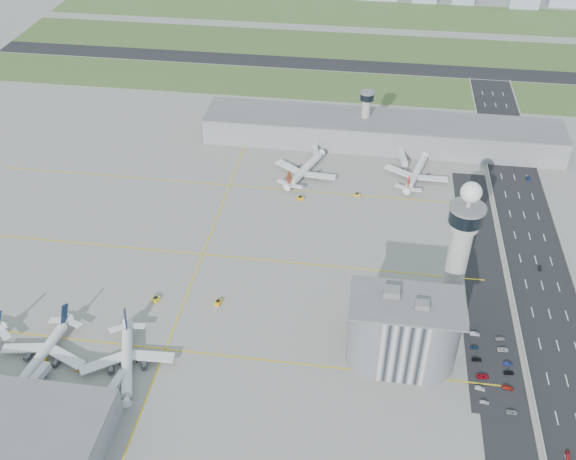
# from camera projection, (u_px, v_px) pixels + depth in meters

# --- Properties ---
(ground) EXTENTS (1000.00, 1000.00, 0.00)m
(ground) POSITION_uv_depth(u_px,v_px,m) (277.00, 307.00, 274.11)
(ground) COLOR #98968E
(grass_strip_0) EXTENTS (480.00, 50.00, 0.08)m
(grass_strip_0) POSITION_uv_depth(u_px,v_px,m) (298.00, 84.00, 453.60)
(grass_strip_0) COLOR #405A2A
(grass_strip_0) RESTS_ON ground
(grass_strip_1) EXTENTS (480.00, 60.00, 0.08)m
(grass_strip_1) POSITION_uv_depth(u_px,v_px,m) (310.00, 44.00, 512.69)
(grass_strip_1) COLOR #3F5528
(grass_strip_1) RESTS_ON ground
(grass_strip_2) EXTENTS (480.00, 70.00, 0.08)m
(grass_strip_2) POSITION_uv_depth(u_px,v_px,m) (320.00, 11.00, 575.73)
(grass_strip_2) COLOR #3D5629
(grass_strip_2) RESTS_ON ground
(runway) EXTENTS (480.00, 22.00, 0.10)m
(runway) POSITION_uv_depth(u_px,v_px,m) (304.00, 63.00, 482.74)
(runway) COLOR black
(runway) RESTS_ON ground
(highway) EXTENTS (28.00, 500.00, 0.10)m
(highway) POSITION_uv_depth(u_px,v_px,m) (555.00, 335.00, 261.21)
(highway) COLOR black
(highway) RESTS_ON ground
(barrier_left) EXTENTS (0.60, 500.00, 1.20)m
(barrier_left) POSITION_uv_depth(u_px,v_px,m) (520.00, 330.00, 262.44)
(barrier_left) COLOR #9E9E99
(barrier_left) RESTS_ON ground
(landside_road) EXTENTS (18.00, 260.00, 0.08)m
(landside_road) POSITION_uv_depth(u_px,v_px,m) (495.00, 346.00, 256.13)
(landside_road) COLOR black
(landside_road) RESTS_ON ground
(parking_lot) EXTENTS (20.00, 44.00, 0.10)m
(parking_lot) POSITION_uv_depth(u_px,v_px,m) (493.00, 369.00, 246.90)
(parking_lot) COLOR black
(parking_lot) RESTS_ON ground
(taxiway_line_h_0) EXTENTS (260.00, 0.60, 0.01)m
(taxiway_line_h_0) POSITION_uv_depth(u_px,v_px,m) (166.00, 349.00, 254.95)
(taxiway_line_h_0) COLOR yellow
(taxiway_line_h_0) RESTS_ON ground
(taxiway_line_h_1) EXTENTS (260.00, 0.60, 0.01)m
(taxiway_line_h_1) POSITION_uv_depth(u_px,v_px,m) (203.00, 254.00, 302.22)
(taxiway_line_h_1) COLOR yellow
(taxiway_line_h_1) RESTS_ON ground
(taxiway_line_h_2) EXTENTS (260.00, 0.60, 0.01)m
(taxiway_line_h_2) POSITION_uv_depth(u_px,v_px,m) (230.00, 185.00, 349.50)
(taxiway_line_h_2) COLOR yellow
(taxiway_line_h_2) RESTS_ON ground
(taxiway_line_v) EXTENTS (0.60, 260.00, 0.01)m
(taxiway_line_v) POSITION_uv_depth(u_px,v_px,m) (203.00, 254.00, 302.22)
(taxiway_line_v) COLOR yellow
(taxiway_line_v) RESTS_ON ground
(control_tower) EXTENTS (14.00, 14.00, 64.50)m
(control_tower) POSITION_uv_depth(u_px,v_px,m) (460.00, 246.00, 251.14)
(control_tower) COLOR #ADAAA5
(control_tower) RESTS_ON ground
(secondary_tower) EXTENTS (8.60, 8.60, 31.90)m
(secondary_tower) POSITION_uv_depth(u_px,v_px,m) (366.00, 112.00, 377.55)
(secondary_tower) COLOR #ADAAA5
(secondary_tower) RESTS_ON ground
(admin_building) EXTENTS (42.00, 24.00, 33.50)m
(admin_building) POSITION_uv_depth(u_px,v_px,m) (403.00, 332.00, 241.69)
(admin_building) COLOR #B2B2B7
(admin_building) RESTS_ON ground
(terminal_pier) EXTENTS (210.00, 32.00, 15.80)m
(terminal_pier) POSITION_uv_depth(u_px,v_px,m) (381.00, 132.00, 381.46)
(terminal_pier) COLOR gray
(terminal_pier) RESTS_ON ground
(airplane_near_b) EXTENTS (40.33, 45.89, 11.78)m
(airplane_near_b) POSITION_uv_depth(u_px,v_px,m) (40.00, 350.00, 246.72)
(airplane_near_b) COLOR white
(airplane_near_b) RESTS_ON ground
(airplane_near_c) EXTENTS (48.54, 52.55, 12.04)m
(airplane_near_c) POSITION_uv_depth(u_px,v_px,m) (126.00, 357.00, 243.65)
(airplane_near_c) COLOR white
(airplane_near_c) RESTS_ON ground
(airplane_far_a) EXTENTS (50.35, 54.23, 12.31)m
(airplane_far_a) POSITION_uv_depth(u_px,v_px,m) (306.00, 165.00, 354.72)
(airplane_far_a) COLOR white
(airplane_far_a) RESTS_ON ground
(airplane_far_b) EXTENTS (45.99, 50.44, 11.87)m
(airplane_far_b) POSITION_uv_depth(u_px,v_px,m) (417.00, 168.00, 352.16)
(airplane_far_b) COLOR white
(airplane_far_b) RESTS_ON ground
(jet_bridge_near_1) EXTENTS (5.39, 14.31, 5.70)m
(jet_bridge_near_1) POSITION_uv_depth(u_px,v_px,m) (26.00, 395.00, 233.62)
(jet_bridge_near_1) COLOR silver
(jet_bridge_near_1) RESTS_ON ground
(jet_bridge_near_2) EXTENTS (5.39, 14.31, 5.70)m
(jet_bridge_near_2) POSITION_uv_depth(u_px,v_px,m) (105.00, 404.00, 230.26)
(jet_bridge_near_2) COLOR silver
(jet_bridge_near_2) RESTS_ON ground
(jet_bridge_far_0) EXTENTS (5.39, 14.31, 5.70)m
(jet_bridge_far_0) POSITION_uv_depth(u_px,v_px,m) (315.00, 148.00, 376.16)
(jet_bridge_far_0) COLOR silver
(jet_bridge_far_0) RESTS_ON ground
(jet_bridge_far_1) EXTENTS (5.39, 14.31, 5.70)m
(jet_bridge_far_1) POSITION_uv_depth(u_px,v_px,m) (400.00, 154.00, 370.57)
(jet_bridge_far_1) COLOR silver
(jet_bridge_far_1) RESTS_ON ground
(tug_0) EXTENTS (2.53, 3.48, 1.92)m
(tug_0) POSITION_uv_depth(u_px,v_px,m) (43.00, 362.00, 248.61)
(tug_0) COLOR #E1B304
(tug_0) RESTS_ON ground
(tug_1) EXTENTS (3.44, 3.33, 1.65)m
(tug_1) POSITION_uv_depth(u_px,v_px,m) (78.00, 368.00, 246.38)
(tug_1) COLOR #FB9E13
(tug_1) RESTS_ON ground
(tug_2) EXTENTS (3.25, 3.88, 1.93)m
(tug_2) POSITION_uv_depth(u_px,v_px,m) (156.00, 299.00, 276.66)
(tug_2) COLOR yellow
(tug_2) RESTS_ON ground
(tug_3) EXTENTS (3.14, 3.86, 1.95)m
(tug_3) POSITION_uv_depth(u_px,v_px,m) (218.00, 302.00, 275.06)
(tug_3) COLOR #F79B0A
(tug_3) RESTS_ON ground
(tug_4) EXTENTS (4.01, 3.43, 1.96)m
(tug_4) POSITION_uv_depth(u_px,v_px,m) (300.00, 198.00, 338.13)
(tug_4) COLOR gold
(tug_4) RESTS_ON ground
(tug_5) EXTENTS (3.27, 2.57, 1.70)m
(tug_5) POSITION_uv_depth(u_px,v_px,m) (357.00, 195.00, 340.76)
(tug_5) COLOR gold
(tug_5) RESTS_ON ground
(car_lot_0) EXTENTS (3.57, 1.76, 1.17)m
(car_lot_0) POSITION_uv_depth(u_px,v_px,m) (484.00, 402.00, 233.86)
(car_lot_0) COLOR silver
(car_lot_0) RESTS_ON ground
(car_lot_1) EXTENTS (3.93, 1.86, 1.24)m
(car_lot_1) POSITION_uv_depth(u_px,v_px,m) (480.00, 388.00, 238.75)
(car_lot_1) COLOR #AAACAF
(car_lot_1) RESTS_ON ground
(car_lot_2) EXTENTS (4.92, 2.83, 1.29)m
(car_lot_2) POSITION_uv_depth(u_px,v_px,m) (483.00, 376.00, 243.28)
(car_lot_2) COLOR #B40B1D
(car_lot_2) RESTS_ON ground
(car_lot_3) EXTENTS (4.07, 2.07, 1.13)m
(car_lot_3) POSITION_uv_depth(u_px,v_px,m) (477.00, 359.00, 250.01)
(car_lot_3) COLOR black
(car_lot_3) RESTS_ON ground
(car_lot_4) EXTENTS (3.39, 1.77, 1.10)m
(car_lot_4) POSITION_uv_depth(u_px,v_px,m) (475.00, 347.00, 255.12)
(car_lot_4) COLOR #132D4D
(car_lot_4) RESTS_ON ground
(car_lot_5) EXTENTS (3.93, 1.41, 1.29)m
(car_lot_5) POSITION_uv_depth(u_px,v_px,m) (475.00, 334.00, 260.74)
(car_lot_5) COLOR silver
(car_lot_5) RESTS_ON ground
(car_lot_6) EXTENTS (4.12, 2.02, 1.13)m
(car_lot_6) POSITION_uv_depth(u_px,v_px,m) (512.00, 412.00, 230.24)
(car_lot_6) COLOR gray
(car_lot_6) RESTS_ON ground
(car_lot_7) EXTENTS (4.31, 2.29, 1.19)m
(car_lot_7) POSITION_uv_depth(u_px,v_px,m) (508.00, 388.00, 239.01)
(car_lot_7) COLOR #A1190F
(car_lot_7) RESTS_ON ground
(car_lot_8) EXTENTS (4.01, 2.02, 1.31)m
(car_lot_8) POSITION_uv_depth(u_px,v_px,m) (509.00, 373.00, 244.66)
(car_lot_8) COLOR black
(car_lot_8) RESTS_ON ground
(car_lot_9) EXTENTS (3.63, 1.46, 1.17)m
(car_lot_9) POSITION_uv_depth(u_px,v_px,m) (508.00, 364.00, 248.30)
(car_lot_9) COLOR navy
(car_lot_9) RESTS_ON ground
(car_lot_10) EXTENTS (4.50, 2.38, 1.21)m
(car_lot_10) POSITION_uv_depth(u_px,v_px,m) (503.00, 349.00, 254.06)
(car_lot_10) COLOR silver
(car_lot_10) RESTS_ON ground
(car_lot_11) EXTENTS (4.14, 2.14, 1.15)m
(car_lot_11) POSITION_uv_depth(u_px,v_px,m) (500.00, 339.00, 258.74)
(car_lot_11) COLOR gray
(car_lot_11) RESTS_ON ground
(car_hw_0) EXTENTS (1.96, 3.87, 1.26)m
(car_hw_0) POSITION_uv_depth(u_px,v_px,m) (568.00, 456.00, 216.18)
(car_hw_0) COLOR #A41D23
(car_hw_0) RESTS_ON ground
(car_hw_1) EXTENTS (1.64, 3.54, 1.12)m
(car_hw_1) POSITION_uv_depth(u_px,v_px,m) (540.00, 268.00, 293.40)
(car_hw_1) COLOR black
(car_hw_1) RESTS_ON ground
(car_hw_2) EXTENTS (2.09, 4.29, 1.17)m
(car_hw_2) POSITION_uv_depth(u_px,v_px,m) (528.00, 178.00, 353.87)
(car_hw_2) COLOR navy
(car_hw_2) RESTS_ON ground
(car_hw_4) EXTENTS (2.08, 4.05, 1.32)m
(car_hw_4) POSITION_uv_depth(u_px,v_px,m) (492.00, 125.00, 403.27)
(car_hw_4) COLOR gray
(car_hw_4) RESTS_ON ground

